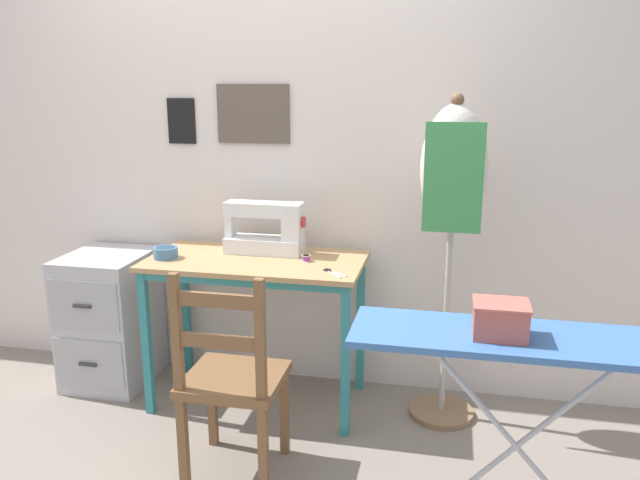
% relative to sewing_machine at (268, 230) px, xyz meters
% --- Properties ---
extents(ground_plane, '(14.00, 14.00, 0.00)m').
position_rel_sewing_machine_xyz_m(ground_plane, '(-0.03, -0.39, -0.90)').
color(ground_plane, gray).
extents(wall_back, '(10.00, 0.07, 2.55)m').
position_rel_sewing_machine_xyz_m(wall_back, '(-0.03, 0.22, 0.38)').
color(wall_back, silver).
rests_on(wall_back, ground_plane).
extents(sewing_table, '(1.07, 0.55, 0.77)m').
position_rel_sewing_machine_xyz_m(sewing_table, '(-0.03, -0.13, -0.23)').
color(sewing_table, tan).
rests_on(sewing_table, ground_plane).
extents(sewing_machine, '(0.41, 0.16, 0.29)m').
position_rel_sewing_machine_xyz_m(sewing_machine, '(0.00, 0.00, 0.00)').
color(sewing_machine, white).
rests_on(sewing_machine, sewing_table).
extents(fabric_bowl, '(0.12, 0.12, 0.06)m').
position_rel_sewing_machine_xyz_m(fabric_bowl, '(-0.47, -0.20, -0.09)').
color(fabric_bowl, teal).
rests_on(fabric_bowl, sewing_table).
extents(scissors, '(0.13, 0.13, 0.01)m').
position_rel_sewing_machine_xyz_m(scissors, '(0.38, -0.27, -0.12)').
color(scissors, silver).
rests_on(scissors, sewing_table).
extents(thread_spool_near_machine, '(0.04, 0.04, 0.03)m').
position_rel_sewing_machine_xyz_m(thread_spool_near_machine, '(0.22, -0.11, -0.11)').
color(thread_spool_near_machine, purple).
rests_on(thread_spool_near_machine, sewing_table).
extents(wooden_chair, '(0.40, 0.38, 0.92)m').
position_rel_sewing_machine_xyz_m(wooden_chair, '(0.06, -0.75, -0.46)').
color(wooden_chair, brown).
rests_on(wooden_chair, ground_plane).
extents(filing_cabinet, '(0.42, 0.50, 0.73)m').
position_rel_sewing_machine_xyz_m(filing_cabinet, '(-0.90, -0.06, -0.53)').
color(filing_cabinet, '#B7B7BC').
rests_on(filing_cabinet, ground_plane).
extents(dress_form, '(0.32, 0.32, 1.58)m').
position_rel_sewing_machine_xyz_m(dress_form, '(0.91, -0.08, 0.25)').
color(dress_form, '#846647').
rests_on(dress_form, ground_plane).
extents(ironing_board, '(1.16, 0.34, 0.81)m').
position_rel_sewing_machine_xyz_m(ironing_board, '(1.17, -0.94, -0.14)').
color(ironing_board, '#3D6BAD').
rests_on(ironing_board, ground_plane).
extents(storage_box, '(0.18, 0.15, 0.12)m').
position_rel_sewing_machine_xyz_m(storage_box, '(1.08, -0.95, -0.03)').
color(storage_box, '#AD564C').
rests_on(storage_box, ironing_board).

